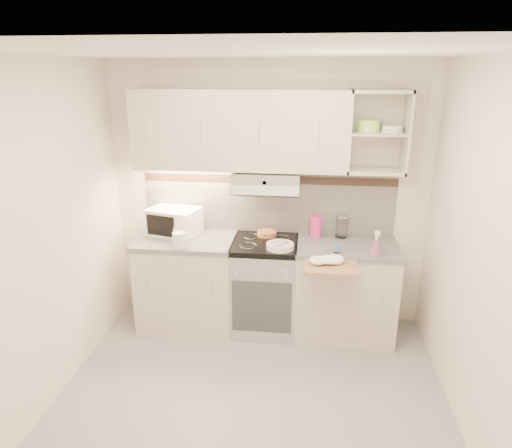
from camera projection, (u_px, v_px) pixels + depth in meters
The scene contains 17 objects.
ground at pixel (250, 404), 3.46m from camera, with size 3.00×3.00×0.00m, color gray.
room_shell at pixel (256, 183), 3.28m from camera, with size 3.04×2.84×2.52m.
base_cabinet_left at pixel (188, 284), 4.44m from camera, with size 0.90×0.60×0.86m, color beige.
worktop_left at pixel (186, 240), 4.29m from camera, with size 0.92×0.62×0.04m, color slate.
base_cabinet_right at pixel (344, 292), 4.27m from camera, with size 0.90×0.60×0.86m, color beige.
worktop_right at pixel (347, 247), 4.13m from camera, with size 0.92×0.62×0.04m, color slate.
electric_range at pixel (265, 286), 4.35m from camera, with size 0.60×0.60×0.90m.
microwave at pixel (174, 221), 4.37m from camera, with size 0.52×0.44×0.25m.
watering_can at pixel (180, 239), 4.06m from camera, with size 0.24×0.12×0.21m.
plate_stack at pixel (280, 246), 4.04m from camera, with size 0.25×0.25×0.05m.
bread_loaf at pixel (267, 233), 4.35m from camera, with size 0.18×0.18×0.05m, color #B16646.
pink_pitcher at pixel (316, 226), 4.31m from camera, with size 0.11×0.10×0.20m.
glass_jar at pixel (342, 226), 4.28m from camera, with size 0.12×0.12×0.22m.
spice_jar at pixel (337, 249), 3.93m from camera, with size 0.06×0.06×0.08m.
spray_bottle at pixel (376, 245), 3.86m from camera, with size 0.09×0.09×0.24m.
cutting_board at pixel (331, 265), 3.77m from camera, with size 0.43×0.39×0.02m, color #C67856.
dish_towel at pixel (328, 259), 3.76m from camera, with size 0.28×0.24×0.08m, color silver, non-canonical shape.
Camera 1 is at (0.37, -2.81, 2.40)m, focal length 32.00 mm.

